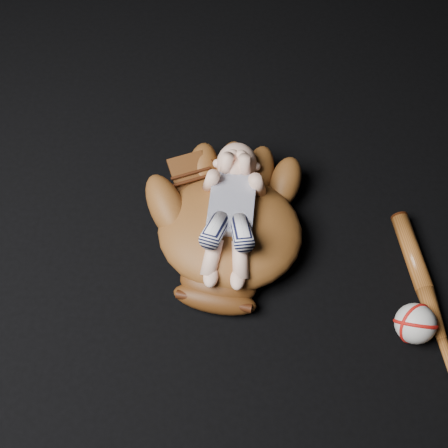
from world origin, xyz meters
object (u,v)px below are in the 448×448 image
object	(u,v)px
newborn_baby	(231,213)
baseball_bat	(428,300)
baseball	(415,324)
baseball_glove	(230,227)

from	to	relation	value
newborn_baby	baseball_bat	size ratio (longest dim) A/B	0.81
newborn_baby	baseball	xyz separation A→B (m)	(0.38, -0.22, -0.08)
baseball_bat	baseball	distance (m)	0.08
baseball_glove	baseball_bat	size ratio (longest dim) A/B	1.08
baseball_glove	baseball_bat	bearing A→B (deg)	-7.53
baseball_glove	baseball_bat	distance (m)	0.46
baseball_glove	baseball	distance (m)	0.44
newborn_baby	baseball	bearing A→B (deg)	-24.04
baseball_glove	baseball_bat	world-z (taller)	baseball_glove
baseball_glove	newborn_baby	xyz separation A→B (m)	(0.00, 0.00, 0.05)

